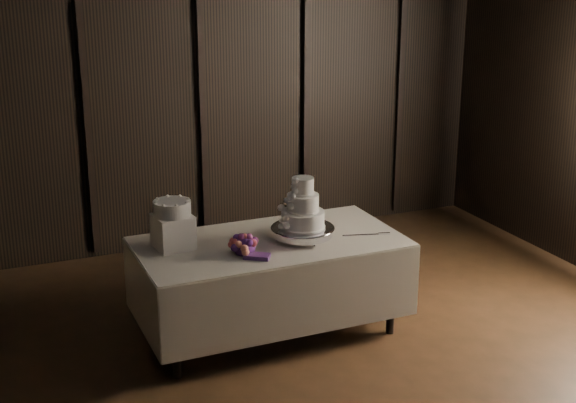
{
  "coord_description": "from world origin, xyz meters",
  "views": [
    {
      "loc": [
        -2.23,
        -3.89,
        2.86
      ],
      "look_at": [
        -0.0,
        1.35,
        1.05
      ],
      "focal_mm": 50.0,
      "sensor_mm": 36.0,
      "label": 1
    }
  ],
  "objects": [
    {
      "name": "wedding_cake",
      "position": [
        0.06,
        1.28,
        1.0
      ],
      "size": [
        0.37,
        0.33,
        0.39
      ],
      "rotation": [
        0.0,
        0.0,
        0.19
      ],
      "color": "white",
      "rests_on": "cake_stand"
    },
    {
      "name": "cake_knife",
      "position": [
        0.53,
        1.18,
        0.77
      ],
      "size": [
        0.36,
        0.13,
        0.01
      ],
      "primitive_type": "cube",
      "rotation": [
        0.0,
        0.0,
        -0.28
      ],
      "color": "silver",
      "rests_on": "display_table"
    },
    {
      "name": "bouquet",
      "position": [
        -0.42,
        1.17,
        0.82
      ],
      "size": [
        0.46,
        0.48,
        0.19
      ],
      "primitive_type": null,
      "rotation": [
        0.0,
        0.0,
        -0.6
      ],
      "color": "#DD5050",
      "rests_on": "display_table"
    },
    {
      "name": "display_table",
      "position": [
        -0.15,
        1.35,
        0.42
      ],
      "size": [
        2.0,
        1.05,
        0.76
      ],
      "rotation": [
        0.0,
        0.0,
        0.01
      ],
      "color": "beige",
      "rests_on": "ground"
    },
    {
      "name": "small_cake",
      "position": [
        -0.85,
        1.49,
        1.06
      ],
      "size": [
        0.32,
        0.32,
        0.11
      ],
      "primitive_type": "cylinder",
      "rotation": [
        0.0,
        0.0,
        0.19
      ],
      "color": "white",
      "rests_on": "box_pedestal"
    },
    {
      "name": "room",
      "position": [
        0.0,
        0.0,
        1.5
      ],
      "size": [
        6.08,
        7.08,
        3.08
      ],
      "color": "black",
      "rests_on": "ground"
    },
    {
      "name": "box_pedestal",
      "position": [
        -0.85,
        1.49,
        0.89
      ],
      "size": [
        0.29,
        0.29,
        0.25
      ],
      "primitive_type": "cube",
      "rotation": [
        0.0,
        0.0,
        0.12
      ],
      "color": "white",
      "rests_on": "display_table"
    },
    {
      "name": "cake_stand",
      "position": [
        0.09,
        1.29,
        0.81
      ],
      "size": [
        0.63,
        0.63,
        0.09
      ],
      "primitive_type": "cylinder",
      "rotation": [
        0.0,
        0.0,
        -0.39
      ],
      "color": "silver",
      "rests_on": "display_table"
    }
  ]
}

